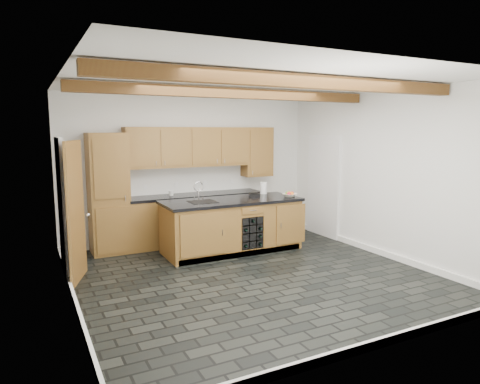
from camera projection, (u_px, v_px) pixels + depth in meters
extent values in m
plane|color=black|center=(252.00, 275.00, 6.39)|extent=(5.00, 5.00, 0.00)
plane|color=white|center=(191.00, 168.00, 8.39)|extent=(5.00, 0.00, 5.00)
plane|color=white|center=(67.00, 193.00, 5.07)|extent=(0.00, 5.00, 5.00)
plane|color=white|center=(380.00, 174.00, 7.31)|extent=(0.00, 5.00, 5.00)
plane|color=white|center=(252.00, 83.00, 5.99)|extent=(5.00, 5.00, 0.00)
cube|color=brown|center=(302.00, 81.00, 4.94)|extent=(4.90, 0.15, 0.15)
cube|color=brown|center=(234.00, 93.00, 6.53)|extent=(4.90, 0.15, 0.15)
cube|color=white|center=(75.00, 301.00, 5.27)|extent=(0.04, 5.00, 0.10)
cube|color=white|center=(376.00, 251.00, 7.49)|extent=(0.04, 5.00, 0.10)
cube|color=white|center=(372.00, 345.00, 4.19)|extent=(5.00, 0.04, 0.10)
cube|color=white|center=(62.00, 207.00, 6.28)|extent=(0.06, 0.94, 2.04)
cube|color=olive|center=(76.00, 212.00, 6.04)|extent=(0.31, 0.77, 2.00)
cube|color=white|center=(323.00, 186.00, 8.67)|extent=(0.06, 0.98, 2.04)
cube|color=black|center=(324.00, 187.00, 8.69)|extent=(0.02, 0.86, 1.96)
cube|color=olive|center=(108.00, 193.00, 7.44)|extent=(0.65, 0.60, 2.10)
cube|color=olive|center=(196.00, 219.00, 8.26)|extent=(2.60, 0.60, 0.88)
cube|color=black|center=(196.00, 195.00, 8.19)|extent=(2.64, 0.62, 0.05)
cube|color=white|center=(190.00, 179.00, 8.40)|extent=(2.60, 0.02, 0.52)
cube|color=olive|center=(188.00, 147.00, 8.12)|extent=(2.40, 0.35, 0.75)
cube|color=olive|center=(257.00, 152.00, 8.81)|extent=(0.60, 0.35, 1.00)
cube|color=olive|center=(232.00, 227.00, 7.61)|extent=(2.40, 0.90, 0.88)
cube|color=black|center=(232.00, 201.00, 7.54)|extent=(2.46, 0.96, 0.05)
cube|color=olive|center=(204.00, 234.00, 6.87)|extent=(0.80, 0.02, 0.70)
cube|color=olive|center=(291.00, 224.00, 7.62)|extent=(0.60, 0.02, 0.70)
cube|color=black|center=(249.00, 231.00, 7.42)|extent=(0.42, 0.30, 0.56)
cylinder|color=black|center=(243.00, 245.00, 7.35)|extent=(0.07, 0.26, 0.07)
cylinder|color=black|center=(257.00, 235.00, 7.46)|extent=(0.07, 0.26, 0.07)
cylinder|color=black|center=(250.00, 220.00, 7.35)|extent=(0.07, 0.26, 0.07)
cylinder|color=black|center=(257.00, 243.00, 7.48)|extent=(0.07, 0.26, 0.07)
cylinder|color=black|center=(243.00, 229.00, 7.31)|extent=(0.07, 0.26, 0.07)
cylinder|color=black|center=(257.00, 227.00, 7.44)|extent=(0.07, 0.26, 0.07)
cube|color=black|center=(203.00, 202.00, 7.29)|extent=(0.45, 0.40, 0.02)
cylinder|color=silver|center=(199.00, 195.00, 7.44)|extent=(0.02, 0.02, 0.20)
torus|color=silver|center=(199.00, 187.00, 7.42)|extent=(0.18, 0.02, 0.18)
cylinder|color=silver|center=(194.00, 198.00, 7.41)|extent=(0.02, 0.02, 0.08)
cylinder|color=silver|center=(203.00, 198.00, 7.48)|extent=(0.02, 0.02, 0.08)
cube|color=black|center=(254.00, 195.00, 7.92)|extent=(0.23, 0.18, 0.04)
cylinder|color=black|center=(254.00, 193.00, 7.92)|extent=(0.13, 0.13, 0.02)
imported|color=silver|center=(290.00, 195.00, 7.82)|extent=(0.32, 0.32, 0.06)
sphere|color=red|center=(292.00, 193.00, 7.84)|extent=(0.07, 0.07, 0.07)
sphere|color=orange|center=(289.00, 193.00, 7.87)|extent=(0.07, 0.07, 0.07)
sphere|color=olive|center=(287.00, 193.00, 7.83)|extent=(0.07, 0.07, 0.07)
sphere|color=red|center=(289.00, 194.00, 7.78)|extent=(0.07, 0.07, 0.07)
sphere|color=orange|center=(292.00, 194.00, 7.78)|extent=(0.07, 0.07, 0.07)
cylinder|color=white|center=(263.00, 188.00, 8.21)|extent=(0.13, 0.13, 0.22)
imported|color=white|center=(171.00, 193.00, 7.96)|extent=(0.14, 0.14, 0.10)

